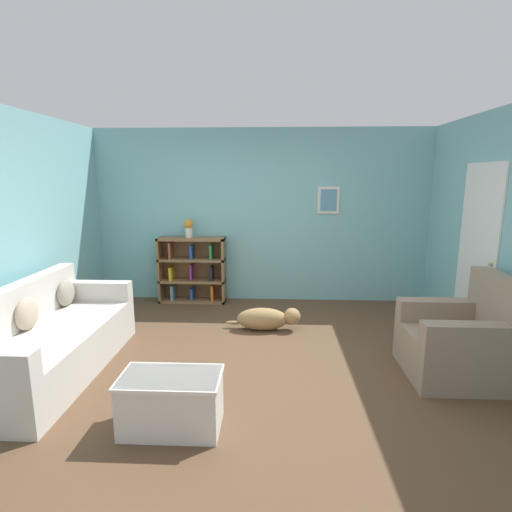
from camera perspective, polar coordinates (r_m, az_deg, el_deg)
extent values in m
plane|color=brown|center=(4.28, -0.25, -15.00)|extent=(14.00, 14.00, 0.00)
cube|color=#7AB7BC|center=(6.11, 0.79, 5.70)|extent=(5.60, 0.10, 2.60)
cube|color=silver|center=(6.08, 10.32, 7.85)|extent=(0.32, 0.02, 0.40)
cube|color=#568EAD|center=(6.07, 10.34, 7.85)|extent=(0.24, 0.01, 0.32)
cube|color=#7AB7BC|center=(4.75, -32.72, 2.29)|extent=(0.10, 5.00, 2.60)
cube|color=white|center=(5.16, 29.00, 0.13)|extent=(0.02, 0.84, 2.05)
sphere|color=tan|center=(4.84, 30.53, -0.95)|extent=(0.05, 0.05, 0.05)
cube|color=beige|center=(4.46, -26.86, -12.05)|extent=(0.86, 2.08, 0.44)
cube|color=beige|center=(4.50, -31.27, -6.37)|extent=(0.16, 2.08, 0.43)
cube|color=beige|center=(5.15, -22.03, -4.63)|extent=(0.86, 0.16, 0.23)
ellipsoid|color=tan|center=(4.45, -29.90, -7.19)|extent=(0.14, 0.32, 0.32)
ellipsoid|color=gray|center=(5.05, -25.52, -4.79)|extent=(0.14, 0.30, 0.30)
cube|color=olive|center=(6.27, -13.46, -1.90)|extent=(0.04, 0.30, 1.00)
cube|color=olive|center=(6.08, -4.63, -2.05)|extent=(0.04, 0.30, 1.00)
cube|color=olive|center=(6.29, -8.86, -1.69)|extent=(1.01, 0.02, 1.00)
cube|color=olive|center=(6.28, -8.98, -6.24)|extent=(1.01, 0.30, 0.04)
cube|color=olive|center=(6.20, -9.07, -3.47)|extent=(1.01, 0.30, 0.04)
cube|color=olive|center=(6.12, -9.16, -0.47)|extent=(1.01, 0.30, 0.04)
cube|color=olive|center=(6.06, -9.26, 2.44)|extent=(1.01, 0.30, 0.04)
cube|color=#60939E|center=(6.30, -11.73, -5.13)|extent=(0.04, 0.22, 0.24)
cube|color=gold|center=(6.23, -11.94, -2.40)|extent=(0.04, 0.22, 0.20)
cube|color=brown|center=(6.15, -12.06, 0.82)|extent=(0.03, 0.22, 0.24)
cube|color=#234C9E|center=(6.24, -9.03, -5.39)|extent=(0.03, 0.22, 0.20)
cube|color=#7A2D84|center=(6.15, -9.14, -2.25)|extent=(0.03, 0.22, 0.24)
cube|color=#234C9E|center=(6.09, -9.13, 0.61)|extent=(0.04, 0.22, 0.20)
cube|color=orange|center=(6.18, -6.18, -5.22)|extent=(0.03, 0.22, 0.26)
cube|color=black|center=(6.10, -6.34, -2.45)|extent=(0.04, 0.22, 0.21)
cube|color=#287A3D|center=(6.03, -6.38, 0.65)|extent=(0.04, 0.22, 0.22)
cube|color=gray|center=(4.39, 26.51, -12.44)|extent=(0.91, 0.86, 0.43)
cube|color=gray|center=(4.39, 31.48, -6.03)|extent=(0.18, 0.86, 0.56)
cube|color=gray|center=(3.99, 28.90, -9.98)|extent=(0.91, 0.18, 0.22)
cube|color=gray|center=(4.57, 25.17, -7.01)|extent=(0.91, 0.18, 0.22)
cube|color=silver|center=(3.28, -12.00, -19.77)|extent=(0.74, 0.41, 0.43)
cube|color=white|center=(3.18, -12.15, -16.66)|extent=(0.76, 0.43, 0.03)
ellipsoid|color=#9E7A4C|center=(5.06, 0.91, -8.99)|extent=(0.64, 0.25, 0.28)
sphere|color=#9E7A4C|center=(5.05, 5.18, -8.58)|extent=(0.21, 0.21, 0.21)
ellipsoid|color=#9E7A4C|center=(5.15, -3.25, -9.49)|extent=(0.20, 0.05, 0.05)
cylinder|color=silver|center=(6.06, -9.59, 3.30)|extent=(0.11, 0.11, 0.15)
sphere|color=orange|center=(6.04, -9.63, 4.56)|extent=(0.14, 0.14, 0.14)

